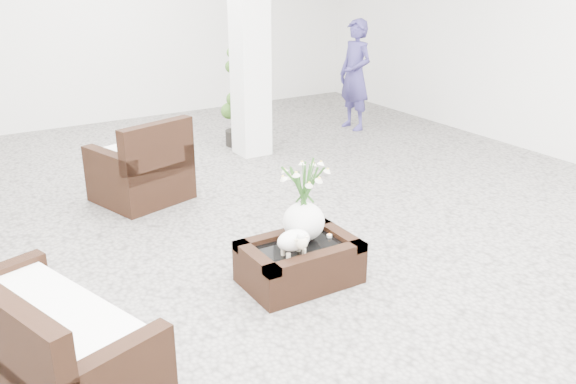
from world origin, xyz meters
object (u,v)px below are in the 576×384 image
coffee_table (300,264)px  topiary (236,98)px  armchair (139,159)px  loveseat (48,325)px

coffee_table → topiary: (1.33, 3.73, 0.51)m
armchair → topiary: bearing=-161.5°
armchair → topiary: size_ratio=0.68×
coffee_table → topiary: 3.99m
loveseat → topiary: topiary is taller
topiary → coffee_table: bearing=-109.6°
coffee_table → topiary: topiary is taller
loveseat → topiary: 5.18m
armchair → coffee_table: bearing=84.2°
loveseat → armchair: bearing=-46.9°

